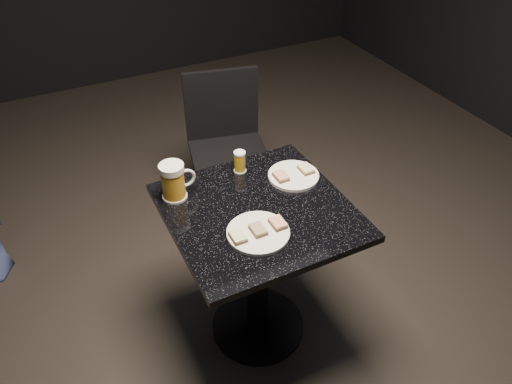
# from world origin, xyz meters

# --- Properties ---
(floor) EXTENTS (6.00, 6.00, 0.00)m
(floor) POSITION_xyz_m (0.00, 0.00, 0.00)
(floor) COLOR black
(floor) RESTS_ON ground
(plate_large) EXTENTS (0.23, 0.23, 0.01)m
(plate_large) POSITION_xyz_m (-0.07, -0.13, 0.76)
(plate_large) COLOR white
(plate_large) RESTS_ON table
(plate_small) EXTENTS (0.22, 0.22, 0.01)m
(plate_small) POSITION_xyz_m (0.23, 0.12, 0.76)
(plate_small) COLOR white
(plate_small) RESTS_ON table
(table) EXTENTS (0.70, 0.70, 0.75)m
(table) POSITION_xyz_m (0.00, 0.00, 0.51)
(table) COLOR black
(table) RESTS_ON floor
(beer_mug) EXTENTS (0.15, 0.10, 0.16)m
(beer_mug) POSITION_xyz_m (-0.27, 0.22, 0.83)
(beer_mug) COLOR silver
(beer_mug) RESTS_ON table
(beer_tumbler) EXTENTS (0.05, 0.05, 0.10)m
(beer_tumbler) POSITION_xyz_m (0.04, 0.26, 0.80)
(beer_tumbler) COLOR silver
(beer_tumbler) RESTS_ON table
(chair) EXTENTS (0.50, 0.50, 0.88)m
(chair) POSITION_xyz_m (0.24, 0.87, 0.50)
(chair) COLOR black
(chair) RESTS_ON floor
(canapes_on_plate_large) EXTENTS (0.21, 0.07, 0.02)m
(canapes_on_plate_large) POSITION_xyz_m (-0.07, -0.13, 0.77)
(canapes_on_plate_large) COLOR #4C3521
(canapes_on_plate_large) RESTS_ON plate_large
(canapes_on_plate_small) EXTENTS (0.17, 0.07, 0.02)m
(canapes_on_plate_small) POSITION_xyz_m (0.23, 0.12, 0.77)
(canapes_on_plate_small) COLOR #4C3521
(canapes_on_plate_small) RESTS_ON plate_small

